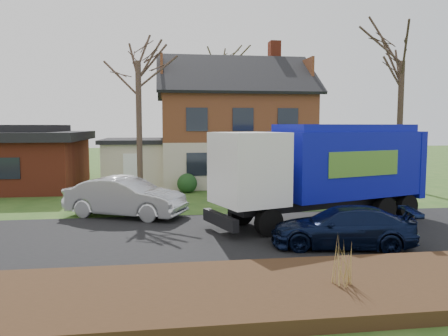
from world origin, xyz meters
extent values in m
plane|color=#294C19|center=(0.00, 0.00, 0.00)|extent=(120.00, 120.00, 0.00)
cube|color=black|center=(0.00, 0.00, 0.01)|extent=(80.00, 7.00, 0.02)
cube|color=black|center=(0.00, -5.30, 0.15)|extent=(80.00, 3.50, 0.30)
cube|color=beige|center=(2.00, 14.00, 1.35)|extent=(9.00, 7.50, 2.70)
cube|color=#5C2A1A|center=(2.00, 14.00, 4.10)|extent=(9.00, 7.50, 2.80)
cube|color=maroon|center=(5.00, 15.00, 8.46)|extent=(0.70, 0.90, 1.60)
cube|color=beige|center=(-4.20, 13.50, 1.30)|extent=(3.50, 5.50, 2.60)
cube|color=black|center=(-4.20, 13.50, 2.72)|extent=(3.90, 5.90, 0.24)
cylinder|color=black|center=(0.93, -0.27, 0.48)|extent=(1.00, 0.60, 0.95)
cylinder|color=black|center=(0.32, 1.55, 0.48)|extent=(1.00, 0.60, 0.95)
cylinder|color=black|center=(5.87, 1.38, 0.48)|extent=(1.00, 0.60, 0.95)
cylinder|color=black|center=(5.27, 3.20, 0.48)|extent=(1.00, 0.60, 0.95)
cylinder|color=black|center=(7.00, 1.75, 0.48)|extent=(1.00, 0.60, 0.95)
cylinder|color=black|center=(6.39, 3.58, 0.48)|extent=(1.00, 0.60, 0.95)
cube|color=black|center=(3.66, 1.65, 0.78)|extent=(7.81, 3.53, 0.32)
cube|color=white|center=(0.41, 0.57, 2.19)|extent=(2.72, 2.83, 2.47)
cube|color=black|center=(-0.55, 0.25, 2.33)|extent=(0.71, 1.93, 0.82)
cube|color=black|center=(-0.63, 0.22, 0.50)|extent=(0.94, 2.24, 0.41)
cube|color=#0C1299|center=(4.48, 1.93, 2.19)|extent=(6.19, 3.99, 2.47)
cube|color=#0C1299|center=(4.48, 1.93, 3.57)|extent=(5.84, 3.64, 0.27)
cube|color=#0C1299|center=(7.30, 2.87, 2.10)|extent=(1.04, 2.31, 2.65)
cube|color=#528D2E|center=(4.72, 0.78, 2.29)|extent=(3.13, 1.08, 0.91)
cube|color=#528D2E|center=(3.99, 2.99, 2.29)|extent=(3.13, 1.08, 0.91)
imported|color=#B0B3B8|center=(-4.02, 3.64, 0.80)|extent=(5.10, 3.57, 1.60)
imported|color=black|center=(2.82, -1.80, 0.62)|extent=(4.53, 2.60, 1.23)
cylinder|color=#433228|center=(-3.63, 7.80, 3.39)|extent=(0.28, 0.28, 6.78)
cylinder|color=#3A2C23|center=(11.25, 9.86, 3.69)|extent=(0.34, 0.34, 7.37)
cylinder|color=#433A28|center=(2.43, 22.69, 4.26)|extent=(0.32, 0.32, 8.53)
cone|color=#A38548|center=(1.17, -5.52, 0.79)|extent=(0.04, 0.04, 0.98)
cone|color=#A38548|center=(1.02, -5.52, 0.79)|extent=(0.04, 0.04, 0.98)
cone|color=#A38548|center=(1.33, -5.52, 0.79)|extent=(0.04, 0.04, 0.98)
cone|color=#A38548|center=(1.17, -5.40, 0.79)|extent=(0.04, 0.04, 0.98)
cone|color=#A38548|center=(1.17, -5.64, 0.79)|extent=(0.04, 0.04, 0.98)
camera|label=1|loc=(-2.51, -14.06, 3.66)|focal=35.00mm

